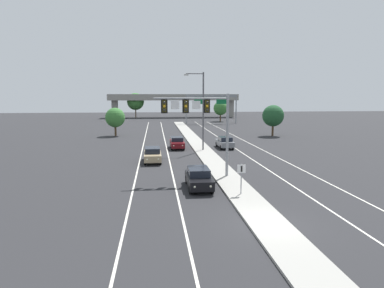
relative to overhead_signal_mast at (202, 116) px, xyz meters
The scene contains 19 objects.
ground_plane 12.59m from the overhead_signal_mast, 78.66° to the right, with size 260.00×260.00×0.00m, color #28282B.
median_island 9.03m from the overhead_signal_mast, 72.06° to the left, with size 2.40×110.00×0.15m, color #9E9B93.
lane_stripe_oncoming_center 15.12m from the overhead_signal_mast, 100.09° to the left, with size 0.14×100.00×0.01m, color silver.
lane_stripe_receding_center 16.45m from the overhead_signal_mast, 63.48° to the left, with size 0.14×100.00×0.01m, color silver.
edge_stripe_left 16.00m from the overhead_signal_mast, 112.57° to the left, with size 0.14×100.00×0.01m, color silver.
edge_stripe_right 18.09m from the overhead_signal_mast, 53.62° to the left, with size 0.14×100.00×0.01m, color silver.
overhead_signal_mast is the anchor object (origin of this frame).
median_sign_post 7.10m from the overhead_signal_mast, 69.28° to the right, with size 0.60×0.10×2.20m.
street_lamp_median 14.70m from the overhead_signal_mast, 82.21° to the left, with size 2.58×0.28×10.00m.
car_oncoming_black 5.67m from the overhead_signal_mast, 101.96° to the right, with size 1.82×4.47×1.58m.
car_oncoming_tan 10.03m from the overhead_signal_mast, 119.16° to the left, with size 1.88×4.49×1.58m.
car_oncoming_darkred 17.51m from the overhead_signal_mast, 93.58° to the left, with size 1.83×4.47×1.58m.
car_receding_grey 18.07m from the overhead_signal_mast, 71.55° to the left, with size 1.88×4.49×1.58m.
highway_sign_gantry 57.90m from the overhead_signal_mast, 79.62° to the left, with size 13.28×0.42×7.50m.
overpass_bridge 83.27m from the overhead_signal_mast, 88.47° to the left, with size 42.40×6.40×7.65m.
tree_far_left_a 34.46m from the overhead_signal_mast, 108.81° to the left, with size 3.49×3.49×5.05m.
tree_far_left_b 84.21m from the overhead_signal_mast, 97.01° to the left, with size 5.55×5.55×8.04m.
tree_far_right_c 33.98m from the overhead_signal_mast, 60.03° to the left, with size 3.83×3.83×5.54m.
tree_far_right_a 65.80m from the overhead_signal_mast, 77.50° to the left, with size 3.89×3.89×5.63m.
Camera 1 is at (-6.23, -17.42, 7.19)m, focal length 31.41 mm.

